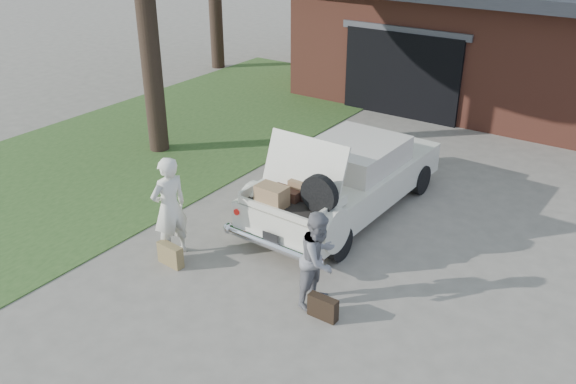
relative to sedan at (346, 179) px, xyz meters
The scene contains 8 objects.
ground 2.46m from the sedan, 91.30° to the right, with size 90.00×90.00×0.00m, color gray.
grass_strip 5.63m from the sedan, behind, with size 6.00×16.00×0.02m, color #2D4C1E.
house 9.21m from the sedan, 84.18° to the left, with size 12.80×7.80×3.30m.
sedan is the anchor object (origin of this frame).
woman_left 3.29m from the sedan, 118.44° to the right, with size 0.63×0.41×1.71m, color silver.
woman_right 2.86m from the sedan, 67.83° to the right, with size 0.70×0.55×1.45m, color gray.
suitcase_left 3.46m from the sedan, 113.60° to the right, with size 0.47×0.15×0.36m, color olive.
suitcase_right 3.26m from the sedan, 65.52° to the right, with size 0.44×0.14×0.34m, color black.
Camera 1 is at (4.89, -6.50, 5.31)m, focal length 38.00 mm.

